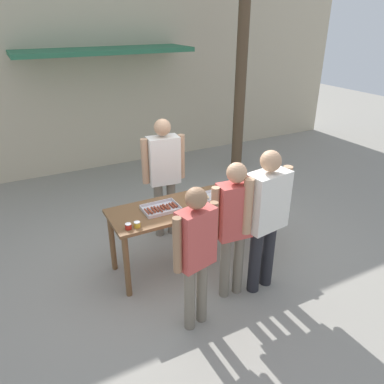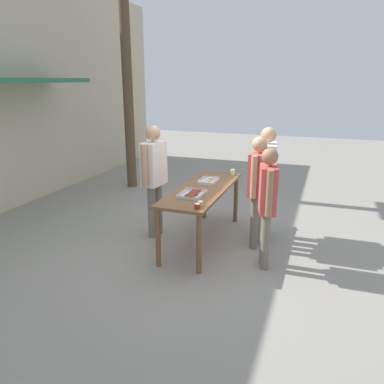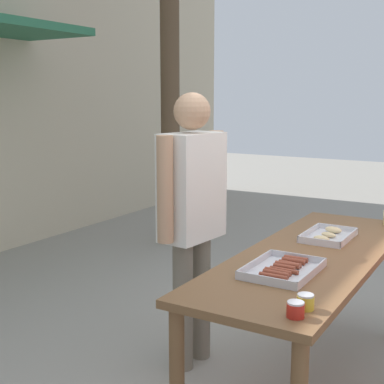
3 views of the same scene
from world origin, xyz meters
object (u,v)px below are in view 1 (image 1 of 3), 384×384
Objects in this scene: person_customer_holding_hotdog at (196,248)px; condiment_jar_ketchup at (137,224)px; condiment_jar_mustard at (128,226)px; beer_cup at (262,192)px; person_server_behind_table at (164,169)px; person_customer_with_cup at (266,212)px; food_tray_buns at (215,196)px; food_tray_sausages at (161,209)px; person_customer_waiting_in_line at (234,220)px; utility_pole at (243,31)px.

condiment_jar_ketchup is at bearing -81.80° from person_customer_holding_hotdog.
condiment_jar_mustard is 1.83m from beer_cup.
person_server_behind_table is (-0.95, 1.01, 0.14)m from beer_cup.
person_customer_with_cup is (1.28, -0.62, 0.14)m from condiment_jar_ketchup.
condiment_jar_mustard is (-1.26, -0.25, 0.02)m from food_tray_buns.
beer_cup reaches higher than food_tray_sausages.
condiment_jar_mustard is 1.16m from person_customer_waiting_in_line.
food_tray_buns is at bearing 0.16° from food_tray_sausages.
person_customer_with_cup reaches higher than food_tray_buns.
person_server_behind_table reaches higher than person_customer_with_cup.
person_customer_holding_hotdog is (0.41, -0.81, 0.07)m from condiment_jar_mustard.
person_customer_waiting_in_line is (0.59, 0.23, 0.03)m from person_customer_holding_hotdog.
person_customer_holding_hotdog reaches higher than beer_cup.
person_server_behind_table is (0.78, 1.02, 0.16)m from condiment_jar_ketchup.
food_tray_sausages is 0.77m from food_tray_buns.
condiment_jar_ketchup is 0.01× the size of utility_pole.
person_customer_with_cup is (0.97, 0.17, 0.07)m from person_customer_holding_hotdog.
person_server_behind_table is at bearing -144.10° from utility_pole.
person_customer_with_cup is at bearing -125.09° from beer_cup.
food_tray_sausages is at bearing 32.73° from condiment_jar_ketchup.
condiment_jar_mustard is at bearing -125.22° from person_server_behind_table.
condiment_jar_mustard is (-0.50, -0.25, 0.02)m from food_tray_sausages.
food_tray_buns is at bearing -90.54° from person_customer_with_cup.
person_customer_waiting_in_line is at bearing -107.37° from food_tray_buns.
utility_pole is at bearing 41.55° from person_server_behind_table.
utility_pole is at bearing 39.95° from condiment_jar_mustard.
beer_cup reaches higher than condiment_jar_ketchup.
utility_pole is (2.06, 2.53, 1.84)m from food_tray_buns.
utility_pole reaches higher than food_tray_sausages.
beer_cup is 1.40m from person_server_behind_table.
beer_cup is at bearing -10.52° from food_tray_sausages.
condiment_jar_ketchup is 0.72× the size of beer_cup.
beer_cup is 3.63m from utility_pole.
food_tray_buns is 0.23× the size of person_server_behind_table.
person_customer_waiting_in_line is at bearing -171.73° from person_customer_holding_hotdog.
condiment_jar_ketchup is 0.05× the size of person_customer_holding_hotdog.
person_customer_holding_hotdog is at bearing -94.47° from food_tray_sausages.
food_tray_buns is at bearing -102.55° from person_customer_waiting_in_line.
beer_cup is at bearing -23.83° from food_tray_buns.
food_tray_buns is at bearing -57.33° from person_server_behind_table.
person_customer_holding_hotdog is (-0.85, -1.06, 0.09)m from food_tray_buns.
condiment_jar_ketchup is 1.07m from person_customer_waiting_in_line.
person_customer_waiting_in_line is 4.42m from utility_pole.
condiment_jar_mustard is 0.04× the size of person_customer_waiting_in_line.
person_customer_waiting_in_line is (-0.38, 0.06, -0.03)m from person_customer_with_cup.
person_customer_holding_hotdog is (0.31, -0.80, 0.07)m from condiment_jar_ketchup.
food_tray_buns is 1.19m from condiment_jar_ketchup.
person_customer_waiting_in_line is (0.91, -0.57, 0.10)m from condiment_jar_ketchup.
utility_pole is (1.94, 3.41, 1.68)m from person_customer_with_cup.
person_server_behind_table reaches higher than food_tray_sausages.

